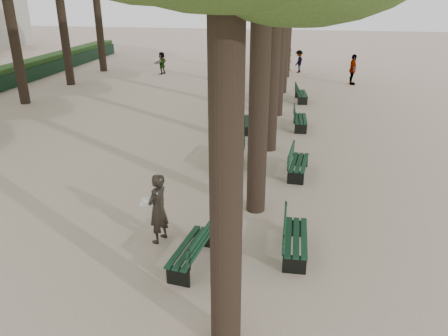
# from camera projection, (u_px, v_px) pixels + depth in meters

# --- Properties ---
(ground) EXTENTS (120.00, 120.00, 0.00)m
(ground) POSITION_uv_depth(u_px,v_px,m) (175.00, 266.00, 9.80)
(ground) COLOR #BBA38D
(ground) RESTS_ON ground
(bench_left_0) EXTENTS (0.81, 1.86, 0.92)m
(bench_left_0) POSITION_uv_depth(u_px,v_px,m) (192.00, 254.00, 9.75)
(bench_left_0) COLOR black
(bench_left_0) RESTS_ON ground
(bench_left_1) EXTENTS (0.71, 1.84, 0.92)m
(bench_left_1) POSITION_uv_depth(u_px,v_px,m) (232.00, 161.00, 14.98)
(bench_left_1) COLOR black
(bench_left_1) RESTS_ON ground
(bench_left_2) EXTENTS (0.81, 1.86, 0.92)m
(bench_left_2) POSITION_uv_depth(u_px,v_px,m) (247.00, 125.00, 18.93)
(bench_left_2) COLOR black
(bench_left_2) RESTS_ON ground
(bench_left_3) EXTENTS (0.67, 1.83, 0.92)m
(bench_left_3) POSITION_uv_depth(u_px,v_px,m) (260.00, 95.00, 24.08)
(bench_left_3) COLOR black
(bench_left_3) RESTS_ON ground
(bench_right_0) EXTENTS (0.59, 1.81, 0.92)m
(bench_right_0) POSITION_uv_depth(u_px,v_px,m) (295.00, 244.00, 10.15)
(bench_right_0) COLOR black
(bench_right_0) RESTS_ON ground
(bench_right_1) EXTENTS (0.72, 1.84, 0.92)m
(bench_right_1) POSITION_uv_depth(u_px,v_px,m) (298.00, 167.00, 14.45)
(bench_right_1) COLOR black
(bench_right_1) RESTS_ON ground
(bench_right_2) EXTENTS (0.66, 1.83, 0.92)m
(bench_right_2) POSITION_uv_depth(u_px,v_px,m) (300.00, 122.00, 19.23)
(bench_right_2) COLOR black
(bench_right_2) RESTS_ON ground
(bench_right_3) EXTENTS (0.76, 1.85, 0.92)m
(bench_right_3) POSITION_uv_depth(u_px,v_px,m) (301.00, 97.00, 23.81)
(bench_right_3) COLOR black
(bench_right_3) RESTS_ON ground
(man_with_map) EXTENTS (0.71, 0.78, 1.77)m
(man_with_map) POSITION_uv_depth(u_px,v_px,m) (158.00, 208.00, 10.45)
(man_with_map) COLOR black
(man_with_map) RESTS_ON ground
(pedestrian_d) EXTENTS (0.77, 0.97, 1.86)m
(pedestrian_d) POSITION_uv_depth(u_px,v_px,m) (287.00, 58.00, 32.49)
(pedestrian_d) COLOR #262628
(pedestrian_d) RESTS_ON ground
(pedestrian_e) EXTENTS (0.67, 1.46, 1.55)m
(pedestrian_e) POSITION_uv_depth(u_px,v_px,m) (162.00, 63.00, 31.20)
(pedestrian_e) COLOR #262628
(pedestrian_e) RESTS_ON ground
(pedestrian_b) EXTENTS (0.64, 1.08, 1.59)m
(pedestrian_b) POSITION_uv_depth(u_px,v_px,m) (299.00, 61.00, 31.73)
(pedestrian_b) COLOR #262628
(pedestrian_b) RESTS_ON ground
(pedestrian_c) EXTENTS (0.42, 1.13, 1.91)m
(pedestrian_c) POSITION_uv_depth(u_px,v_px,m) (353.00, 70.00, 27.68)
(pedestrian_c) COLOR #262628
(pedestrian_c) RESTS_ON ground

